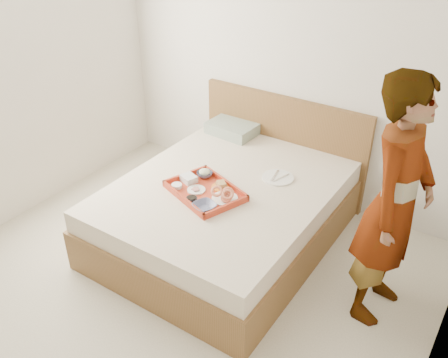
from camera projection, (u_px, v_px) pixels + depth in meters
name	position (u px, v px, depth m)	size (l,w,h in m)	color
ground	(148.00, 311.00, 3.42)	(3.50, 4.00, 0.01)	beige
wall_back	(290.00, 57.00, 4.16)	(3.50, 0.01, 2.60)	silver
bed	(226.00, 212.00, 3.99)	(1.65, 2.00, 0.53)	brown
headboard	(282.00, 144.00, 4.57)	(1.65, 0.06, 0.95)	brown
pillow	(232.00, 129.00, 4.61)	(0.45, 0.30, 0.11)	#919C8F
tray	(205.00, 191.00, 3.73)	(0.57, 0.42, 0.05)	red
prawn_plate	(225.00, 199.00, 3.64)	(0.20, 0.20, 0.01)	white
navy_bowl_big	(204.00, 206.00, 3.53)	(0.16, 0.16, 0.04)	navy
sauce_dish	(192.00, 199.00, 3.62)	(0.08, 0.08, 0.03)	black
meat_plate	(196.00, 190.00, 3.75)	(0.14, 0.14, 0.01)	white
bread_plate	(220.00, 187.00, 3.78)	(0.14, 0.14, 0.01)	orange
salad_bowl	(205.00, 174.00, 3.92)	(0.13, 0.13, 0.04)	navy
plastic_tub	(189.00, 179.00, 3.85)	(0.12, 0.10, 0.05)	silver
cheese_round	(177.00, 186.00, 3.78)	(0.08, 0.08, 0.03)	white
dinner_plate	(278.00, 178.00, 3.93)	(0.26, 0.26, 0.01)	white
person	(395.00, 204.00, 3.03)	(0.63, 0.41, 1.73)	white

